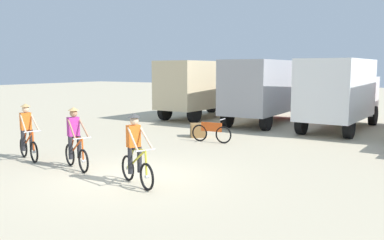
% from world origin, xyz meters
% --- Properties ---
extents(ground_plane, '(120.00, 120.00, 0.00)m').
position_xyz_m(ground_plane, '(0.00, 0.00, 0.00)').
color(ground_plane, beige).
extents(box_truck_tan_camper, '(2.71, 6.86, 3.35)m').
position_xyz_m(box_truck_tan_camper, '(-5.30, 12.76, 1.87)').
color(box_truck_tan_camper, '#CCB78E').
rests_on(box_truck_tan_camper, ground).
extents(box_truck_grey_hauler, '(2.45, 6.77, 3.35)m').
position_xyz_m(box_truck_grey_hauler, '(-1.11, 12.15, 1.87)').
color(box_truck_grey_hauler, '#9E9EA3').
rests_on(box_truck_grey_hauler, ground).
extents(box_truck_avon_van, '(2.67, 6.85, 3.35)m').
position_xyz_m(box_truck_avon_van, '(2.83, 11.88, 1.87)').
color(box_truck_avon_van, white).
rests_on(box_truck_avon_van, ground).
extents(cyclist_orange_shirt, '(1.65, 0.72, 1.82)m').
position_xyz_m(cyclist_orange_shirt, '(-4.27, -0.05, 0.85)').
color(cyclist_orange_shirt, black).
rests_on(cyclist_orange_shirt, ground).
extents(cyclist_cowboy_hat, '(1.64, 0.76, 1.82)m').
position_xyz_m(cyclist_cowboy_hat, '(-2.03, -0.09, 0.85)').
color(cyclist_cowboy_hat, black).
rests_on(cyclist_cowboy_hat, ground).
extents(cyclist_near_camera, '(1.61, 0.81, 1.82)m').
position_xyz_m(cyclist_near_camera, '(0.55, -0.46, 0.85)').
color(cyclist_near_camera, black).
rests_on(cyclist_near_camera, ground).
extents(bicycle_spare, '(1.73, 0.50, 0.97)m').
position_xyz_m(bicycle_spare, '(-0.74, 5.79, 0.40)').
color(bicycle_spare, black).
rests_on(bicycle_spare, ground).
extents(supply_crate, '(0.89, 0.88, 0.58)m').
position_xyz_m(supply_crate, '(-1.86, 6.63, 0.29)').
color(supply_crate, olive).
rests_on(supply_crate, ground).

